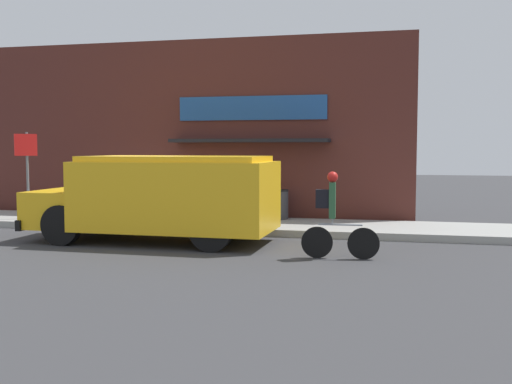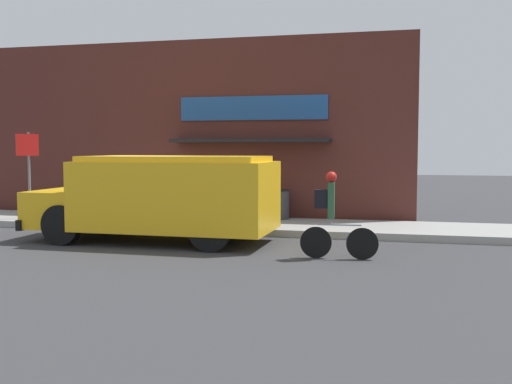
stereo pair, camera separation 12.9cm
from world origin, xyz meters
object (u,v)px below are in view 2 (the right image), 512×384
school_bus (162,196)px  trash_bin (279,204)px  stop_sign_post (28,161)px  cyclist (333,216)px

school_bus → trash_bin: 4.07m
stop_sign_post → trash_bin: size_ratio=2.95×
cyclist → stop_sign_post: 9.35m
school_bus → cyclist: 4.16m
school_bus → stop_sign_post: stop_sign_post is taller
cyclist → trash_bin: (-2.00, 4.62, -0.25)m
stop_sign_post → school_bus: bearing=-22.7°
school_bus → cyclist: size_ratio=3.33×
school_bus → trash_bin: size_ratio=6.93×
stop_sign_post → trash_bin: stop_sign_post is taller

